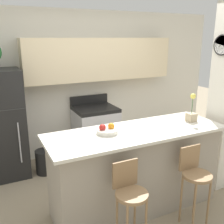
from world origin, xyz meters
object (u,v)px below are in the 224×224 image
stove_range (96,132)px  orchid_vase (192,113)px  bar_stool_left (130,195)px  trash_bin (45,162)px  bar_stool_right (195,176)px  fruit_bowl (107,130)px

stove_range → orchid_vase: bearing=-67.1°
bar_stool_left → trash_bin: (-0.44, 1.94, -0.42)m
bar_stool_right → orchid_vase: orchid_vase is taller
bar_stool_left → orchid_vase: bearing=24.2°
bar_stool_right → orchid_vase: bearing=53.8°
trash_bin → fruit_bowl: bearing=-69.4°
orchid_vase → trash_bin: 2.37m
bar_stool_right → fruit_bowl: bearing=140.8°
bar_stool_left → bar_stool_right: same height
trash_bin → stove_range: bearing=13.8°
fruit_bowl → trash_bin: bearing=110.6°
stove_range → trash_bin: (-0.98, -0.24, -0.27)m
bar_stool_left → orchid_vase: (1.23, 0.55, 0.53)m
bar_stool_right → bar_stool_left: bearing=180.0°
bar_stool_right → trash_bin: size_ratio=2.46×
stove_range → bar_stool_right: stove_range is taller
stove_range → bar_stool_left: 2.25m
stove_range → bar_stool_right: size_ratio=1.15×
stove_range → bar_stool_left: stove_range is taller
fruit_bowl → trash_bin: 1.65m
bar_stool_left → bar_stool_right: 0.82m
bar_stool_left → orchid_vase: size_ratio=2.52×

